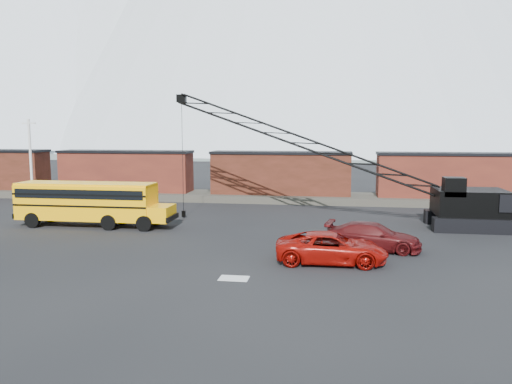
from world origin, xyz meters
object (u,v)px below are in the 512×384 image
red_pickup (332,248)px  crawler_crane (331,153)px  school_bus (91,202)px  maroon_suv (373,236)px

red_pickup → crawler_crane: (-0.13, 11.34, 4.46)m
school_bus → maroon_suv: 20.16m
maroon_suv → school_bus: bearing=87.5°
maroon_suv → crawler_crane: bearing=26.9°
school_bus → crawler_crane: bearing=12.7°
red_pickup → maroon_suv: size_ratio=1.07×
red_pickup → crawler_crane: bearing=-0.2°
maroon_suv → crawler_crane: (-2.52, 8.05, 4.47)m
red_pickup → crawler_crane: crawler_crane is taller
crawler_crane → school_bus: bearing=-167.3°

